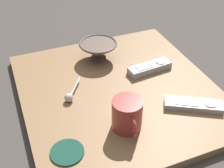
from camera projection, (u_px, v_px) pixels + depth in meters
ground_plane at (119, 95)px, 1.03m from camera, size 6.00×6.00×0.00m
table at (119, 92)px, 1.02m from camera, size 0.64×0.68×0.03m
cereal_bowl at (97, 50)px, 1.14m from camera, size 0.14×0.14×0.07m
coffee_mug at (127, 115)px, 0.84m from camera, size 0.09×0.12×0.10m
teaspoon at (70, 97)px, 0.96m from camera, size 0.08×0.11×0.03m
tv_remote_near at (194, 105)px, 0.93m from camera, size 0.18×0.13×0.02m
tv_remote_far at (150, 68)px, 1.09m from camera, size 0.17×0.06×0.03m
drink_coaster at (67, 152)px, 0.80m from camera, size 0.09×0.09×0.01m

